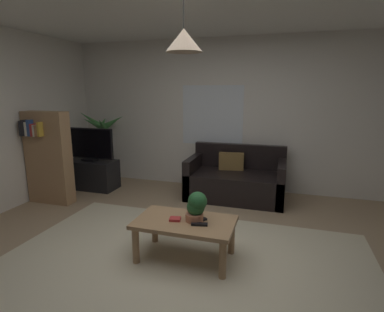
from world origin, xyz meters
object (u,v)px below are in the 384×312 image
remote_on_table_0 (199,220)px  tv (89,144)px  remote_on_table_1 (199,224)px  potted_plant_on_table (196,206)px  potted_palm_corner (104,150)px  book_on_table_0 (175,219)px  couch_under_window (236,181)px  coffee_table (185,227)px  bookshelf_corner (48,157)px  tv_stand (91,174)px  pendant_lamp (184,40)px

remote_on_table_0 → tv: 3.00m
remote_on_table_1 → remote_on_table_0: bearing=-175.9°
potted_plant_on_table → tv: tv is taller
potted_palm_corner → book_on_table_0: bearing=-44.7°
tv → potted_palm_corner: potted_palm_corner is taller
couch_under_window → coffee_table: size_ratio=1.51×
remote_on_table_1 → bookshelf_corner: bookshelf_corner is taller
potted_plant_on_table → remote_on_table_0: bearing=-18.1°
couch_under_window → tv: 2.58m
book_on_table_0 → tv_stand: size_ratio=0.12×
couch_under_window → pendant_lamp: 2.73m
remote_on_table_0 → book_on_table_0: bearing=48.5°
pendant_lamp → remote_on_table_1: bearing=-21.6°
coffee_table → remote_on_table_0: remote_on_table_0 is taller
book_on_table_0 → tv: size_ratio=0.12×
coffee_table → potted_palm_corner: 3.20m
tv → bookshelf_corner: bookshelf_corner is taller
book_on_table_0 → potted_plant_on_table: (0.21, 0.06, 0.14)m
book_on_table_0 → bookshelf_corner: 2.60m
pendant_lamp → tv: bearing=143.7°
couch_under_window → pendant_lamp: (-0.20, -1.98, 1.87)m
remote_on_table_1 → book_on_table_0: bearing=-110.9°
potted_plant_on_table → tv: 2.95m
tv_stand → tv: (0.00, -0.02, 0.54)m
book_on_table_0 → pendant_lamp: pendant_lamp is taller
remote_on_table_1 → bookshelf_corner: (-2.67, 1.01, 0.29)m
couch_under_window → coffee_table: (-0.20, -1.98, 0.07)m
potted_plant_on_table → bookshelf_corner: 2.77m
coffee_table → pendant_lamp: (-0.00, 0.00, 1.80)m
book_on_table_0 → remote_on_table_1: bearing=-9.2°
coffee_table → tv_stand: bearing=143.4°
coffee_table → pendant_lamp: bearing=122.0°
tv_stand → pendant_lamp: size_ratio=1.73×
tv → pendant_lamp: size_ratio=1.79×
couch_under_window → remote_on_table_0: 1.97m
potted_plant_on_table → tv_stand: (-2.42, 1.69, -0.32)m
remote_on_table_0 → tv_stand: tv_stand is taller
potted_plant_on_table → pendant_lamp: (-0.11, -0.03, 1.57)m
couch_under_window → potted_palm_corner: (-2.53, 0.20, 0.33)m
book_on_table_0 → pendant_lamp: bearing=14.3°
remote_on_table_1 → potted_plant_on_table: size_ratio=0.53×
remote_on_table_1 → tv_stand: size_ratio=0.18×
potted_palm_corner → bookshelf_corner: (-0.17, -1.24, 0.12)m
coffee_table → book_on_table_0: bearing=-165.7°
book_on_table_0 → couch_under_window: bearing=81.6°
tv → pendant_lamp: bearing=-36.3°
potted_palm_corner → remote_on_table_0: bearing=-41.2°
couch_under_window → book_on_table_0: couch_under_window is taller
tv_stand → pendant_lamp: (2.31, -1.72, 1.89)m
potted_plant_on_table → tv_stand: 2.97m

